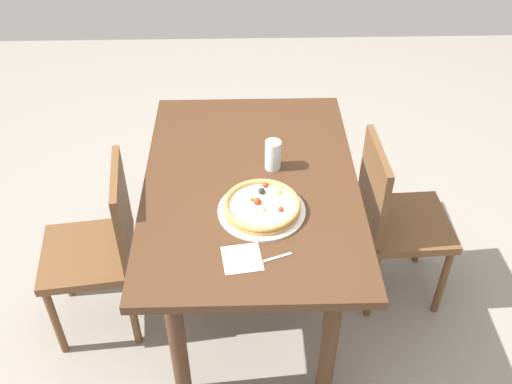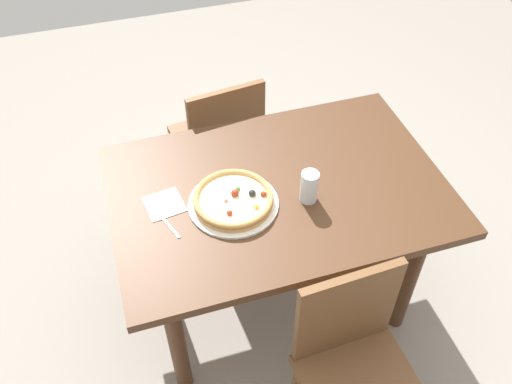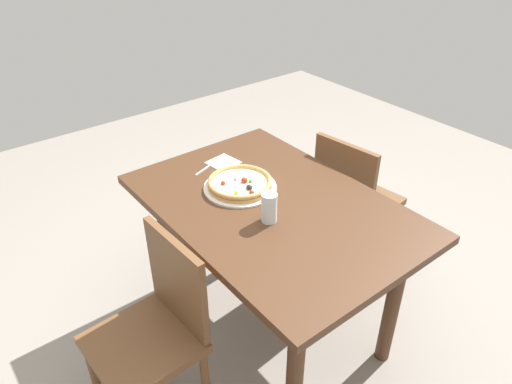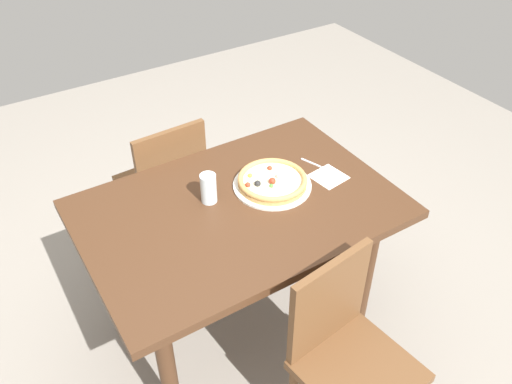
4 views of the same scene
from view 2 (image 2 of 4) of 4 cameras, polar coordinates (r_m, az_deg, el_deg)
name	(u,v)px [view 2 (image 2 of 4)]	position (r m, az deg, el deg)	size (l,w,h in m)	color
ground_plane	(273,296)	(2.78, 1.82, -10.78)	(6.00, 6.00, 0.00)	gray
dining_table	(277,206)	(2.26, 2.21, -1.46)	(1.32, 0.90, 0.78)	#472B19
chair_near	(355,367)	(2.08, 10.27, -17.41)	(0.42, 0.42, 0.88)	brown
chair_far	(220,142)	(2.83, -3.77, 5.24)	(0.45, 0.45, 0.88)	brown
plate	(233,204)	(2.11, -2.36, -1.22)	(0.35, 0.35, 0.01)	silver
pizza	(233,199)	(2.09, -2.36, -0.74)	(0.31, 0.31, 0.05)	tan
fork	(166,222)	(2.07, -9.38, -3.06)	(0.07, 0.16, 0.00)	silver
drinking_glass	(309,187)	(2.09, 5.55, 0.55)	(0.07, 0.07, 0.13)	silver
napkin	(164,204)	(2.14, -9.51, -1.26)	(0.14, 0.14, 0.00)	white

